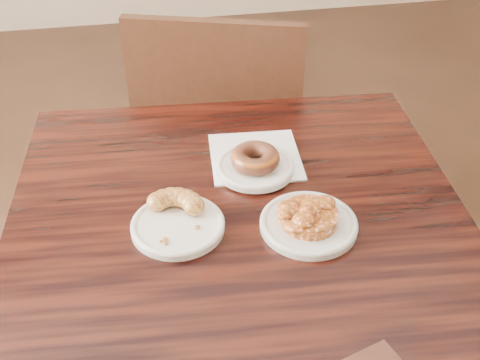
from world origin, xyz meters
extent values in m
plane|color=black|center=(0.00, 0.00, 0.00)|extent=(5.00, 5.00, 0.00)
cube|color=black|center=(-0.24, -0.26, 0.38)|extent=(0.88, 0.88, 0.75)
cube|color=white|center=(-0.17, -0.08, 0.75)|extent=(0.19, 0.19, 0.00)
cylinder|color=white|center=(-0.18, -0.13, 0.76)|extent=(0.15, 0.15, 0.01)
cylinder|color=white|center=(-0.35, -0.27, 0.76)|extent=(0.16, 0.16, 0.01)
cylinder|color=silver|center=(-0.12, -0.30, 0.76)|extent=(0.17, 0.17, 0.01)
torus|color=brown|center=(-0.18, -0.13, 0.78)|extent=(0.10, 0.10, 0.03)
camera|label=1|loc=(-0.38, -1.06, 1.45)|focal=45.00mm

